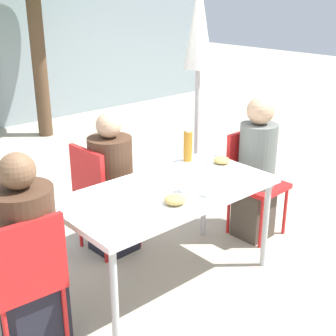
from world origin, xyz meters
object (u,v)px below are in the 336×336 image
(person_left, at_px, (28,259))
(salad_bowl, at_px, (213,189))
(chair_left, at_px, (25,274))
(closed_umbrella, at_px, (198,48))
(chair_right, at_px, (252,174))
(person_far, at_px, (112,188))
(bottle, at_px, (188,146))
(chair_far, at_px, (100,191))
(drinking_cup, at_px, (186,186))
(person_right, at_px, (256,172))

(person_left, bearing_deg, salad_bowl, -10.75)
(person_left, distance_m, salad_bowl, 1.23)
(chair_left, distance_m, closed_umbrella, 2.54)
(person_left, xyz_separation_m, chair_right, (2.04, 0.05, -0.04))
(person_far, distance_m, bottle, 0.68)
(closed_umbrella, bearing_deg, person_far, -168.60)
(closed_umbrella, bearing_deg, bottle, -139.37)
(person_left, xyz_separation_m, chair_far, (0.89, 0.61, -0.04))
(person_far, bearing_deg, drinking_cup, 3.99)
(closed_umbrella, bearing_deg, salad_bowl, -130.49)
(chair_right, xyz_separation_m, person_far, (-1.07, 0.52, 0.01))
(person_right, height_order, closed_umbrella, closed_umbrella)
(closed_umbrella, relative_size, salad_bowl, 10.63)
(person_left, bearing_deg, drinking_cup, -5.87)
(bottle, bearing_deg, salad_bowl, -118.48)
(drinking_cup, bearing_deg, chair_left, 174.52)
(person_left, distance_m, chair_right, 2.04)
(person_left, distance_m, person_far, 1.12)
(chair_right, bearing_deg, person_right, 57.93)
(person_left, relative_size, chair_right, 1.35)
(chair_left, height_order, chair_far, same)
(chair_far, bearing_deg, closed_umbrella, 95.98)
(chair_left, xyz_separation_m, chair_far, (0.94, 0.69, 0.00))
(chair_right, bearing_deg, person_far, -27.67)
(chair_right, bearing_deg, bottle, -21.29)
(chair_left, xyz_separation_m, person_left, (0.06, 0.08, 0.04))
(chair_far, xyz_separation_m, drinking_cup, (0.17, -0.79, 0.25))
(person_left, xyz_separation_m, person_right, (1.99, -0.04, 0.02))
(chair_far, bearing_deg, chair_right, 61.38)
(closed_umbrella, height_order, bottle, closed_umbrella)
(person_far, relative_size, closed_umbrella, 0.54)
(closed_umbrella, distance_m, bottle, 1.06)
(closed_umbrella, xyz_separation_m, drinking_cup, (-1.07, -0.98, -0.72))
(bottle, bearing_deg, drinking_cup, -134.89)
(salad_bowl, bearing_deg, closed_umbrella, 49.51)
(chair_right, distance_m, salad_bowl, 0.96)
(chair_right, distance_m, person_right, 0.11)
(person_left, height_order, drinking_cup, person_left)
(person_right, xyz_separation_m, drinking_cup, (-0.94, -0.15, 0.19))
(person_left, relative_size, drinking_cup, 13.97)
(chair_far, xyz_separation_m, salad_bowl, (0.29, -0.92, 0.23))
(person_right, relative_size, drinking_cup, 14.11)
(person_left, relative_size, salad_bowl, 6.07)
(chair_left, distance_m, person_left, 0.10)
(bottle, xyz_separation_m, salad_bowl, (-0.30, -0.55, -0.09))
(bottle, distance_m, drinking_cup, 0.61)
(person_far, height_order, salad_bowl, person_far)
(closed_umbrella, bearing_deg, chair_far, -171.43)
(person_right, bearing_deg, bottle, -30.39)
(person_right, bearing_deg, chair_left, -0.78)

